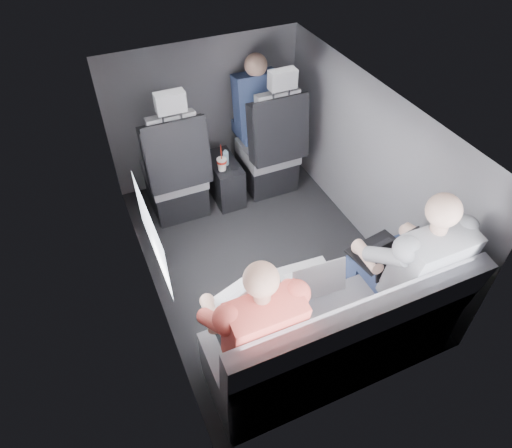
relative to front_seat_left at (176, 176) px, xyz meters
name	(u,v)px	position (x,y,z in m)	size (l,w,h in m)	color
floor	(264,258)	(0.45, -0.84, -0.40)	(2.60, 2.60, 0.00)	black
ceiling	(266,111)	(0.45, -0.84, 0.95)	(2.60, 2.60, 0.00)	#B2B2AD
panel_left	(143,230)	(-0.45, -0.84, 0.27)	(0.02, 2.60, 1.35)	#56565B
panel_right	(369,165)	(1.35, -0.84, 0.27)	(0.02, 2.60, 1.35)	#56565B
panel_front	(205,113)	(0.45, 0.46, 0.27)	(1.80, 0.02, 1.35)	#56565B
panel_back	(366,335)	(0.45, -2.14, 0.27)	(1.80, 0.02, 1.35)	#56565B
side_window	(152,233)	(-0.43, -1.14, 0.50)	(0.02, 0.75, 0.42)	white
seatbelt	(280,123)	(0.90, -0.17, 0.40)	(0.05, 0.01, 0.65)	black
front_seat_left	(176,176)	(0.00, 0.00, 0.00)	(0.52, 0.58, 1.26)	black
front_seat_right	(270,152)	(0.90, 0.00, 0.00)	(0.52, 0.58, 1.26)	black
center_console	(224,179)	(0.45, 0.04, -0.20)	(0.24, 0.48, 0.41)	black
rear_bench	(335,338)	(0.45, -1.90, -0.09)	(1.60, 0.57, 0.92)	slate
soda_cup	(222,164)	(0.39, -0.08, 0.07)	(0.09, 0.09, 0.26)	white
water_bottle	(226,158)	(0.46, -0.01, 0.07)	(0.05, 0.05, 0.15)	#AAC9E7
laptop_white	(241,305)	(-0.08, -1.66, 0.23)	(0.41, 0.42, 0.26)	silver
laptop_silver	(311,278)	(0.40, -1.63, 0.23)	(0.35, 0.32, 0.24)	#B1B1B6
laptop_black	(385,253)	(0.94, -1.65, 0.24)	(0.41, 0.38, 0.26)	black
passenger_rear_left	(253,325)	(-0.07, -1.81, 0.23)	(0.50, 0.62, 1.23)	#313136
passenger_rear_right	(408,265)	(0.99, -1.81, 0.25)	(0.54, 0.66, 1.29)	navy
passenger_front_right	(256,106)	(0.87, 0.26, 0.35)	(0.40, 0.40, 0.80)	navy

